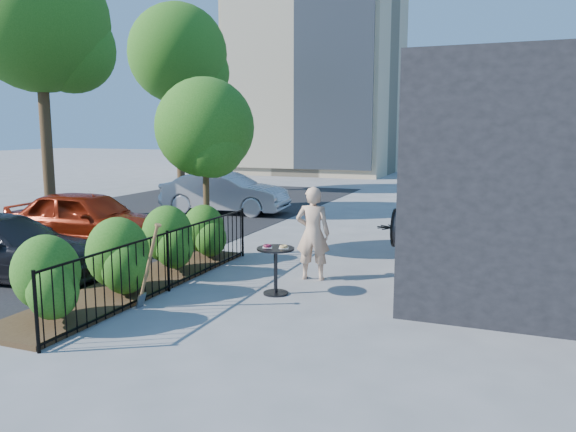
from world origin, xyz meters
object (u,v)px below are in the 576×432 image
at_px(cafe_table, 276,262).
at_px(street_tree_far, 178,60).
at_px(car_darkgrey, 4,247).
at_px(car_silver, 225,193).
at_px(car_red, 88,219).
at_px(shovel, 147,270).
at_px(woman, 313,233).
at_px(street_tree_near, 40,31).
at_px(patio_tree, 206,133).

bearing_deg(cafe_table, street_tree_far, 127.44).
bearing_deg(car_darkgrey, car_silver, -8.45).
xyz_separation_m(cafe_table, car_red, (-5.71, 1.90, 0.13)).
distance_m(cafe_table, shovel, 2.19).
distance_m(street_tree_far, woman, 16.93).
bearing_deg(car_red, street_tree_near, 49.90).
distance_m(patio_tree, woman, 3.57).
height_order(street_tree_far, car_red, street_tree_far).
distance_m(patio_tree, street_tree_far, 13.95).
bearing_deg(shovel, street_tree_near, 141.47).
bearing_deg(car_darkgrey, street_tree_far, 10.81).
height_order(shovel, car_silver, car_silver).
height_order(car_red, car_darkgrey, car_red).
xyz_separation_m(street_tree_far, car_red, (4.56, -11.51, -5.21)).
xyz_separation_m(street_tree_near, woman, (10.55, -4.25, -5.02)).
height_order(patio_tree, woman, patio_tree).
bearing_deg(shovel, street_tree_far, 120.20).
distance_m(patio_tree, shovel, 4.39).
height_order(patio_tree, car_red, patio_tree).
bearing_deg(street_tree_near, woman, -21.92).
bearing_deg(cafe_table, street_tree_near, 152.19).
height_order(street_tree_near, car_red, street_tree_near).
height_order(street_tree_near, car_silver, street_tree_near).
distance_m(street_tree_far, cafe_table, 17.72).
bearing_deg(car_red, street_tree_far, 19.12).
bearing_deg(street_tree_far, car_silver, -46.31).
relative_size(woman, car_darkgrey, 0.43).
relative_size(patio_tree, car_red, 0.95).
relative_size(woman, shovel, 1.25).
height_order(street_tree_near, car_darkgrey, street_tree_near).
bearing_deg(street_tree_far, street_tree_near, -90.00).
bearing_deg(car_silver, shovel, -163.52).
distance_m(car_red, car_darkgrey, 2.80).
distance_m(woman, car_silver, 9.00).
height_order(cafe_table, woman, woman).
bearing_deg(cafe_table, car_silver, 122.86).
bearing_deg(cafe_table, woman, 76.51).
xyz_separation_m(cafe_table, car_darkgrey, (-5.35, -0.87, 0.03)).
bearing_deg(car_silver, woman, -146.05).
bearing_deg(cafe_table, patio_tree, 139.24).
distance_m(cafe_table, woman, 1.25).
distance_m(car_silver, car_darkgrey, 9.09).
height_order(patio_tree, car_silver, patio_tree).
relative_size(street_tree_far, car_red, 2.00).
height_order(shovel, car_darkgrey, shovel).
height_order(woman, car_red, woman).
xyz_separation_m(street_tree_near, car_red, (4.56, -3.51, -5.21)).
bearing_deg(street_tree_far, shovel, -59.80).
bearing_deg(woman, street_tree_near, -31.62).
xyz_separation_m(street_tree_far, woman, (10.55, -12.25, -5.02)).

